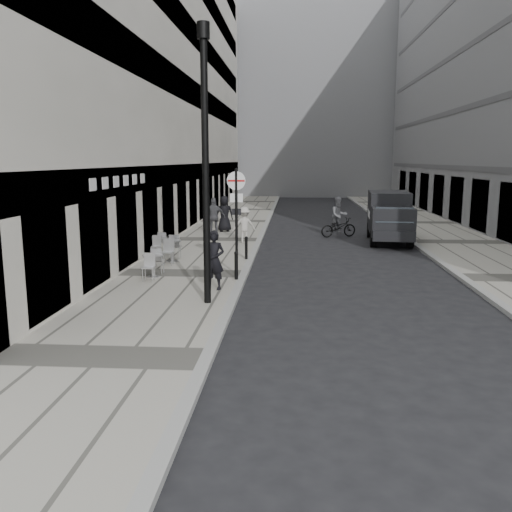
{
  "coord_description": "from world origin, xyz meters",
  "views": [
    {
      "loc": [
        1.63,
        -6.83,
        3.79
      ],
      "look_at": [
        0.68,
        6.51,
        1.4
      ],
      "focal_mm": 38.0,
      "sensor_mm": 36.0,
      "label": 1
    }
  ],
  "objects_px": {
    "sign_post": "(236,207)",
    "panel_van": "(389,214)",
    "lamppost": "(205,153)",
    "walking_man": "(214,260)",
    "cyclist": "(339,221)"
  },
  "relations": [
    {
      "from": "sign_post",
      "to": "panel_van",
      "type": "height_order",
      "value": "sign_post"
    },
    {
      "from": "lamppost",
      "to": "walking_man",
      "type": "bearing_deg",
      "value": 91.48
    },
    {
      "from": "walking_man",
      "to": "cyclist",
      "type": "relative_size",
      "value": 0.85
    },
    {
      "from": "lamppost",
      "to": "cyclist",
      "type": "xyz_separation_m",
      "value": [
        4.4,
        13.24,
        -3.18
      ]
    },
    {
      "from": "walking_man",
      "to": "lamppost",
      "type": "distance_m",
      "value": 3.34
    },
    {
      "from": "sign_post",
      "to": "cyclist",
      "type": "xyz_separation_m",
      "value": [
        4.0,
        9.84,
        -1.53
      ]
    },
    {
      "from": "walking_man",
      "to": "sign_post",
      "type": "height_order",
      "value": "sign_post"
    },
    {
      "from": "walking_man",
      "to": "cyclist",
      "type": "distance_m",
      "value": 12.58
    },
    {
      "from": "sign_post",
      "to": "cyclist",
      "type": "bearing_deg",
      "value": 69.52
    },
    {
      "from": "sign_post",
      "to": "lamppost",
      "type": "bearing_deg",
      "value": -95.05
    },
    {
      "from": "panel_van",
      "to": "cyclist",
      "type": "relative_size",
      "value": 2.52
    },
    {
      "from": "walking_man",
      "to": "lamppost",
      "type": "relative_size",
      "value": 0.25
    },
    {
      "from": "walking_man",
      "to": "panel_van",
      "type": "height_order",
      "value": "panel_van"
    },
    {
      "from": "sign_post",
      "to": "walking_man",
      "type": "bearing_deg",
      "value": -101.16
    },
    {
      "from": "panel_van",
      "to": "cyclist",
      "type": "distance_m",
      "value": 2.68
    }
  ]
}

